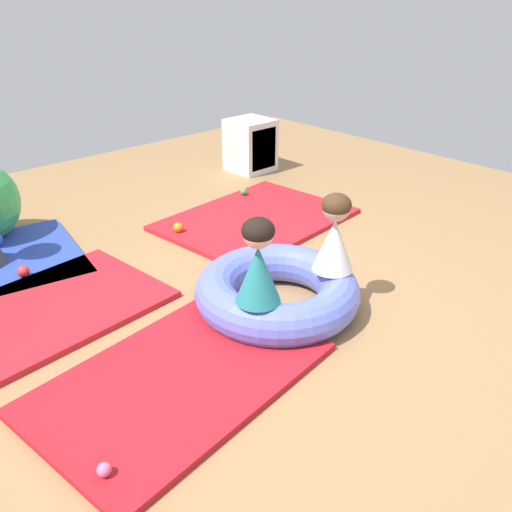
# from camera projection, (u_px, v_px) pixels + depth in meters

# --- Properties ---
(ground_plane) EXTENTS (8.00, 8.00, 0.00)m
(ground_plane) POSITION_uv_depth(u_px,v_px,m) (265.00, 318.00, 3.48)
(ground_plane) COLOR #9E7549
(gym_mat_near_right) EXTENTS (1.67, 1.30, 0.04)m
(gym_mat_near_right) POSITION_uv_depth(u_px,v_px,m) (256.00, 219.00, 4.86)
(gym_mat_near_right) COLOR red
(gym_mat_near_right) RESTS_ON ground
(gym_mat_far_left) EXTENTS (1.64, 1.16, 0.04)m
(gym_mat_far_left) POSITION_uv_depth(u_px,v_px,m) (180.00, 377.00, 2.94)
(gym_mat_far_left) COLOR #B21923
(gym_mat_far_left) RESTS_ON ground
(gym_mat_far_right) EXTENTS (1.79, 1.12, 0.04)m
(gym_mat_far_right) POSITION_uv_depth(u_px,v_px,m) (26.00, 319.00, 3.44)
(gym_mat_far_right) COLOR red
(gym_mat_far_right) RESTS_ON ground
(inflatable_cushion) EXTENTS (1.06, 1.06, 0.26)m
(inflatable_cushion) POSITION_uv_depth(u_px,v_px,m) (277.00, 291.00, 3.53)
(inflatable_cushion) COLOR #6070E5
(inflatable_cushion) RESTS_ON ground
(child_in_teal) EXTENTS (0.28, 0.28, 0.51)m
(child_in_teal) POSITION_uv_depth(u_px,v_px,m) (258.00, 262.00, 3.06)
(child_in_teal) COLOR teal
(child_in_teal) RESTS_ON inflatable_cushion
(child_in_white) EXTENTS (0.36, 0.36, 0.51)m
(child_in_white) POSITION_uv_depth(u_px,v_px,m) (335.00, 234.00, 3.41)
(child_in_white) COLOR white
(child_in_white) RESTS_ON inflatable_cushion
(play_ball_red) EXTENTS (0.09, 0.09, 0.09)m
(play_ball_red) POSITION_uv_depth(u_px,v_px,m) (23.00, 271.00, 3.87)
(play_ball_red) COLOR red
(play_ball_red) RESTS_ON gym_mat_front
(play_ball_green) EXTENTS (0.07, 0.07, 0.07)m
(play_ball_green) POSITION_uv_depth(u_px,v_px,m) (244.00, 192.00, 5.33)
(play_ball_green) COLOR green
(play_ball_green) RESTS_ON gym_mat_near_right
(play_ball_pink) EXTENTS (0.06, 0.06, 0.06)m
(play_ball_pink) POSITION_uv_depth(u_px,v_px,m) (104.00, 470.00, 2.32)
(play_ball_pink) COLOR pink
(play_ball_pink) RESTS_ON gym_mat_far_left
(play_ball_orange) EXTENTS (0.08, 0.08, 0.08)m
(play_ball_orange) POSITION_uv_depth(u_px,v_px,m) (178.00, 227.00, 4.55)
(play_ball_orange) COLOR orange
(play_ball_orange) RESTS_ON gym_mat_near_right
(play_ball_teal) EXTENTS (0.06, 0.06, 0.06)m
(play_ball_teal) POSITION_uv_depth(u_px,v_px,m) (286.00, 343.00, 3.13)
(play_ball_teal) COLOR teal
(play_ball_teal) RESTS_ON gym_mat_far_left
(storage_cube) EXTENTS (0.44, 0.44, 0.56)m
(storage_cube) POSITION_uv_depth(u_px,v_px,m) (252.00, 146.00, 6.03)
(storage_cube) COLOR silver
(storage_cube) RESTS_ON ground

